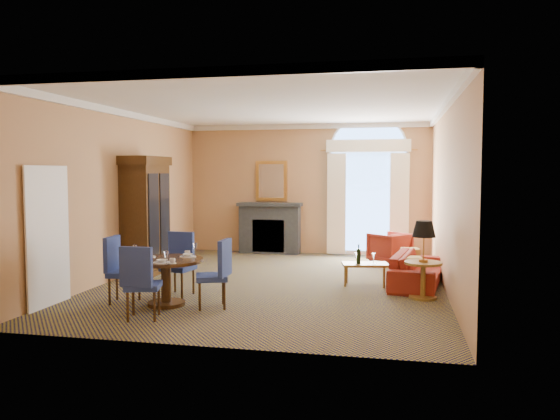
% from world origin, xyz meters
% --- Properties ---
extents(ground, '(7.50, 7.50, 0.00)m').
position_xyz_m(ground, '(0.00, 0.00, 0.00)').
color(ground, '#15143F').
rests_on(ground, ground).
extents(room_envelope, '(6.04, 7.52, 3.45)m').
position_xyz_m(room_envelope, '(-0.03, 0.67, 2.51)').
color(room_envelope, tan).
rests_on(room_envelope, ground).
extents(armoire, '(0.67, 1.19, 2.33)m').
position_xyz_m(armoire, '(-2.72, 0.38, 1.12)').
color(armoire, black).
rests_on(armoire, ground).
extents(dining_table, '(1.13, 1.13, 0.91)m').
position_xyz_m(dining_table, '(-1.24, -2.00, 0.53)').
color(dining_table, black).
rests_on(dining_table, ground).
extents(dining_chair_north, '(0.53, 0.53, 1.03)m').
position_xyz_m(dining_chair_north, '(-1.34, -1.23, 0.58)').
color(dining_chair_north, navy).
rests_on(dining_chair_north, ground).
extents(dining_chair_south, '(0.56, 0.56, 1.03)m').
position_xyz_m(dining_chair_south, '(-1.24, -2.87, 0.58)').
color(dining_chair_south, navy).
rests_on(dining_chair_south, ground).
extents(dining_chair_east, '(0.59, 0.59, 1.03)m').
position_xyz_m(dining_chair_east, '(-0.42, -1.99, 0.58)').
color(dining_chair_east, navy).
rests_on(dining_chair_east, ground).
extents(dining_chair_west, '(0.53, 0.53, 1.03)m').
position_xyz_m(dining_chair_west, '(-2.04, -1.96, 0.58)').
color(dining_chair_west, navy).
rests_on(dining_chair_west, ground).
extents(sofa, '(1.07, 2.07, 0.58)m').
position_xyz_m(sofa, '(2.55, 0.29, 0.29)').
color(sofa, maroon).
rests_on(sofa, ground).
extents(armchair, '(1.06, 1.05, 0.69)m').
position_xyz_m(armchair, '(2.04, 2.59, 0.34)').
color(armchair, maroon).
rests_on(armchair, ground).
extents(coffee_table, '(0.87, 0.59, 0.75)m').
position_xyz_m(coffee_table, '(1.63, 0.07, 0.39)').
color(coffee_table, olive).
rests_on(coffee_table, ground).
extents(side_table, '(0.59, 0.59, 1.22)m').
position_xyz_m(side_table, '(2.60, -0.74, 0.79)').
color(side_table, olive).
rests_on(side_table, ground).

